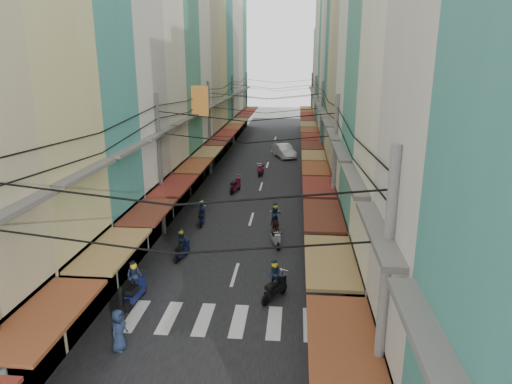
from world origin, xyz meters
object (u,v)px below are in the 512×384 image
Objects in this scene: white_car at (284,157)px; bicycle at (374,247)px; traffic_sign at (363,252)px; market_umbrella at (420,301)px.

bicycle is at bearing -97.78° from white_car.
white_car reaches higher than bicycle.
bicycle is at bearing 75.65° from traffic_sign.
market_umbrella is (-0.21, -9.88, 2.21)m from bicycle.
white_car is at bearing 97.67° from traffic_sign.
white_car is at bearing 6.75° from bicycle.
traffic_sign is (-1.65, -6.45, 2.42)m from bicycle.
market_umbrella is at bearing -101.99° from white_car.
white_car is at bearing 99.30° from market_umbrella.
white_car is 1.49× the size of traffic_sign.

